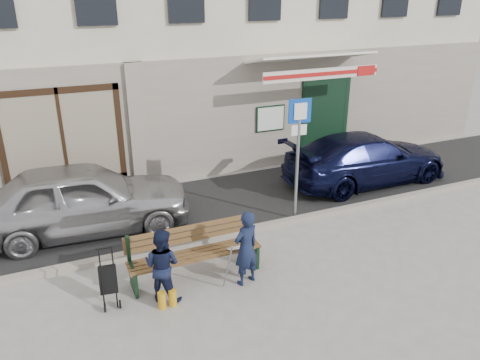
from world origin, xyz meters
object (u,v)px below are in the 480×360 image
car_silver (83,198)px  man (246,248)px  car_navy (366,158)px  stroller (108,281)px  bench (193,254)px  parking_sign (298,141)px  woman (162,265)px

car_silver → man: 3.91m
car_navy → stroller: (-7.13, -2.65, -0.23)m
bench → parking_sign: bearing=24.3°
man → stroller: 2.34m
bench → woman: bearing=-147.0°
car_navy → parking_sign: (-2.81, -1.18, 1.18)m
woman → stroller: (-0.85, 0.22, -0.21)m
car_silver → woman: car_silver is taller
bench → woman: size_ratio=1.85×
car_silver → bench: bearing=-144.2°
car_silver → stroller: car_silver is taller
man → car_navy: bearing=-165.4°
car_navy → parking_sign: bearing=111.8°
parking_sign → bench: (-2.82, -1.27, -1.39)m
woman → stroller: woman is taller
car_silver → car_navy: car_silver is taller
bench → man: bearing=-34.4°
car_silver → stroller: size_ratio=4.51×
parking_sign → woman: 4.05m
car_navy → stroller: size_ratio=4.63×
car_silver → man: size_ratio=3.20×
parking_sign → man: size_ratio=1.98×
car_navy → parking_sign: 3.27m
car_silver → bench: size_ratio=1.85×
woman → man: bearing=-142.0°
stroller → man: bearing=-0.4°
car_navy → bench: car_navy is taller
car_silver → woman: (0.91, -2.99, -0.11)m
bench → stroller: size_ratio=2.44×
parking_sign → bench: 3.39m
man → stroller: man is taller
car_navy → parking_sign: parking_sign is taller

